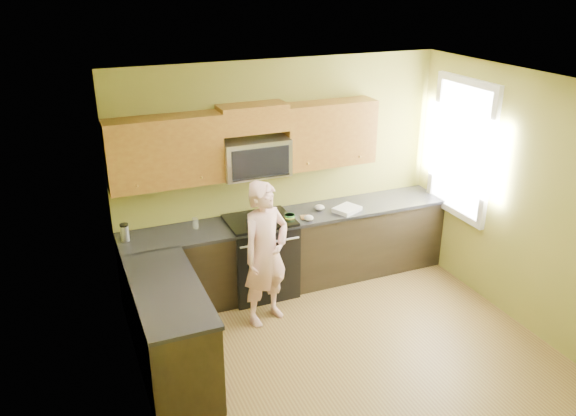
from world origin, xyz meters
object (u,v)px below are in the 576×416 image
stove (260,256)px  frying_pan (258,224)px  travel_mug (126,241)px  woman (266,254)px  microwave (255,175)px  butter_tub (290,220)px

stove → frying_pan: 0.50m
travel_mug → woman: bearing=-25.8°
microwave → butter_tub: bearing=-33.1°
butter_tub → travel_mug: (-1.84, 0.16, 0.00)m
stove → microwave: (0.00, 0.12, 0.97)m
frying_pan → butter_tub: bearing=-12.9°
stove → frying_pan: (-0.07, -0.13, 0.47)m
microwave → woman: 0.97m
woman → frying_pan: (0.08, 0.46, 0.14)m
microwave → butter_tub: size_ratio=6.46×
stove → frying_pan: frying_pan is taller
woman → travel_mug: size_ratio=8.23×
microwave → butter_tub: (0.34, -0.22, -0.53)m
stove → woman: 0.69m
travel_mug → frying_pan: bearing=-7.9°
microwave → travel_mug: size_ratio=3.86×
butter_tub → woman: bearing=-134.6°
microwave → frying_pan: size_ratio=1.70×
frying_pan → travel_mug: travel_mug is taller
woman → microwave: bearing=58.1°
microwave → travel_mug: microwave is taller
butter_tub → frying_pan: bearing=-174.9°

